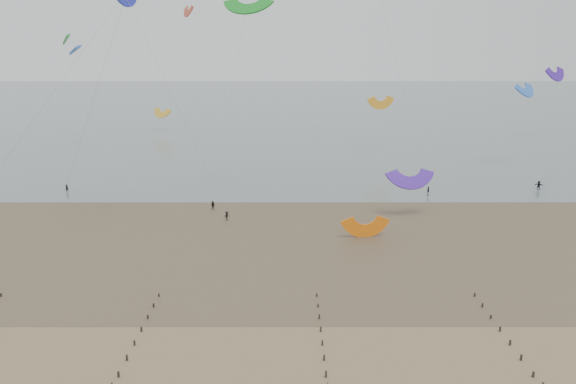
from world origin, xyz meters
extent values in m
plane|color=brown|center=(0.00, 0.00, 0.00)|extent=(500.00, 500.00, 0.00)
plane|color=#475654|center=(0.00, 200.00, 0.03)|extent=(500.00, 500.00, 0.00)
plane|color=#473A28|center=(0.00, 35.00, 0.01)|extent=(500.00, 500.00, 0.00)
ellipsoid|color=slate|center=(-18.00, 22.00, 0.01)|extent=(23.60, 14.36, 0.01)
ellipsoid|color=slate|center=(12.00, 38.00, 0.01)|extent=(33.64, 18.32, 0.01)
ellipsoid|color=slate|center=(-40.00, 40.00, 0.01)|extent=(26.95, 14.22, 0.01)
cube|color=black|center=(-32.00, 12.00, 0.17)|extent=(0.16, 0.16, 0.45)
cube|color=black|center=(-14.00, -3.79, 0.26)|extent=(0.16, 0.16, 0.62)
cube|color=black|center=(-14.00, -1.16, 0.25)|extent=(0.16, 0.16, 0.59)
cube|color=black|center=(-14.00, 1.47, 0.23)|extent=(0.16, 0.16, 0.57)
cube|color=black|center=(-14.00, 4.11, 0.22)|extent=(0.16, 0.16, 0.54)
cube|color=black|center=(-14.00, 6.74, 0.20)|extent=(0.16, 0.16, 0.51)
cube|color=black|center=(-14.00, 9.37, 0.19)|extent=(0.16, 0.16, 0.48)
cube|color=black|center=(-14.00, 12.00, 0.17)|extent=(0.16, 0.16, 0.45)
cube|color=black|center=(4.00, -3.79, 0.26)|extent=(0.16, 0.16, 0.62)
cube|color=black|center=(4.00, -1.16, 0.25)|extent=(0.16, 0.16, 0.59)
cube|color=black|center=(4.00, 1.47, 0.23)|extent=(0.16, 0.16, 0.57)
cube|color=black|center=(4.00, 4.11, 0.22)|extent=(0.16, 0.16, 0.54)
cube|color=black|center=(4.00, 6.74, 0.20)|extent=(0.16, 0.16, 0.51)
cube|color=black|center=(4.00, 9.37, 0.19)|extent=(0.16, 0.16, 0.48)
cube|color=black|center=(4.00, 12.00, 0.17)|extent=(0.16, 0.16, 0.45)
cube|color=black|center=(22.00, -3.79, 0.26)|extent=(0.16, 0.16, 0.62)
cube|color=black|center=(22.00, -1.16, 0.25)|extent=(0.16, 0.16, 0.59)
cube|color=black|center=(22.00, 1.47, 0.23)|extent=(0.16, 0.16, 0.57)
cube|color=black|center=(22.00, 4.11, 0.22)|extent=(0.16, 0.16, 0.54)
cube|color=black|center=(22.00, 6.74, 0.20)|extent=(0.16, 0.16, 0.51)
cube|color=black|center=(22.00, 9.37, 0.19)|extent=(0.16, 0.16, 0.48)
cube|color=black|center=(22.00, 12.00, 0.17)|extent=(0.16, 0.16, 0.45)
imported|color=black|center=(49.58, 59.04, 0.88)|extent=(1.63, 1.36, 1.75)
imported|color=black|center=(27.03, 54.81, 0.85)|extent=(0.68, 1.07, 1.69)
imported|color=black|center=(-41.71, 57.45, 0.75)|extent=(0.61, 0.46, 1.51)
imported|color=black|center=(-9.13, 39.80, 0.76)|extent=(1.12, 1.07, 1.53)
imported|color=black|center=(-12.15, 45.77, 0.77)|extent=(0.86, 0.73, 1.54)
camera|label=1|loc=(0.67, -46.49, 28.35)|focal=35.00mm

